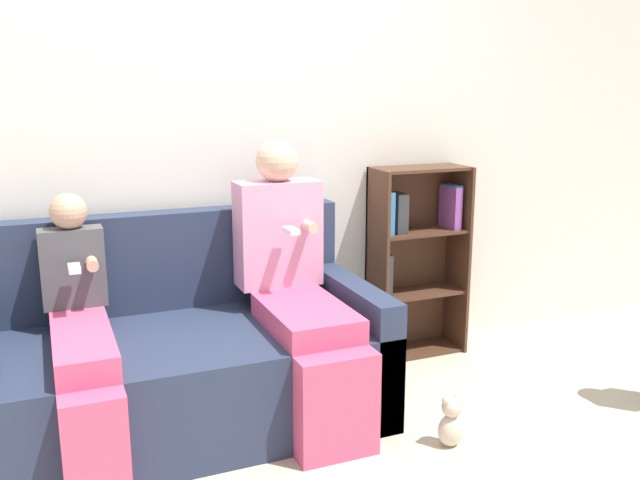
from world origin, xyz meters
TOP-DOWN VIEW (x-y plane):
  - ground_plane at (0.00, 0.00)m, footprint 14.00×14.00m
  - back_wall at (0.00, 1.07)m, footprint 10.00×0.06m
  - couch at (-0.33, 0.57)m, footprint 1.84×0.94m
  - adult_seated at (0.22, 0.49)m, footprint 0.42×0.91m
  - child_seated at (-0.76, 0.42)m, footprint 0.28×0.91m
  - bookshelf at (1.13, 0.93)m, footprint 0.56×0.27m
  - teddy_bear at (0.73, -0.11)m, footprint 0.12×0.10m

SIDE VIEW (x-z plane):
  - ground_plane at x=0.00m, z-range 0.00..0.00m
  - teddy_bear at x=0.73m, z-range -0.01..0.23m
  - couch at x=-0.33m, z-range -0.18..0.78m
  - child_seated at x=-0.76m, z-range 0.00..1.10m
  - bookshelf at x=1.13m, z-range 0.04..1.15m
  - adult_seated at x=0.22m, z-range 0.02..1.33m
  - back_wall at x=0.00m, z-range 0.00..2.55m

